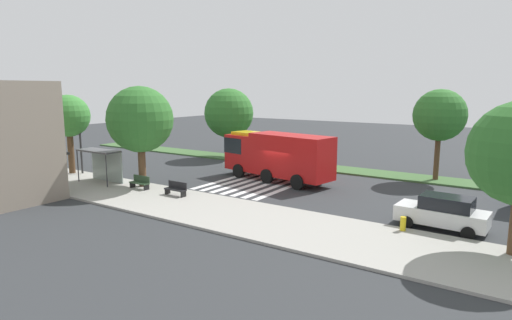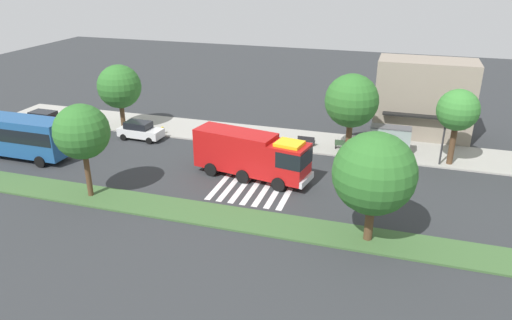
{
  "view_description": "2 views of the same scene",
  "coord_description": "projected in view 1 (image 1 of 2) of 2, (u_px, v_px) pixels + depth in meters",
  "views": [
    {
      "loc": [
        -16.1,
        27.27,
        7.08
      ],
      "look_at": [
        1.67,
        0.96,
        1.77
      ],
      "focal_mm": 30.01,
      "sensor_mm": 36.0,
      "label": 1
    },
    {
      "loc": [
        11.68,
        -34.09,
        16.3
      ],
      "look_at": [
        1.0,
        0.03,
        1.3
      ],
      "focal_mm": 33.77,
      "sensor_mm": 36.0,
      "label": 2
    }
  ],
  "objects": [
    {
      "name": "bus_stop_shelter",
      "position": [
        103.0,
        159.0,
        31.96
      ],
      "size": [
        3.5,
        1.4,
        2.46
      ],
      "color": "#4C4C51",
      "rests_on": "sidewalk"
    },
    {
      "name": "median_tree_far_west",
      "position": [
        440.0,
        115.0,
        32.29
      ],
      "size": [
        3.92,
        3.92,
        6.92
      ],
      "color": "#513823",
      "rests_on": "median_strip"
    },
    {
      "name": "fire_truck",
      "position": [
        274.0,
        154.0,
        33.07
      ],
      "size": [
        9.85,
        4.09,
        3.69
      ],
      "rotation": [
        0.0,
        0.0,
        -0.18
      ],
      "color": "#B71414",
      "rests_on": "ground_plane"
    },
    {
      "name": "bench_west_of_shelter",
      "position": [
        176.0,
        189.0,
        28.07
      ],
      "size": [
        1.6,
        0.5,
        0.9
      ],
      "color": "black",
      "rests_on": "sidewalk"
    },
    {
      "name": "median_tree_west",
      "position": [
        229.0,
        113.0,
        43.47
      ],
      "size": [
        5.0,
        5.0,
        6.98
      ],
      "color": "#513823",
      "rests_on": "median_strip"
    },
    {
      "name": "crosswalk",
      "position": [
        264.0,
        181.0,
        33.22
      ],
      "size": [
        5.85,
        10.57,
        0.01
      ],
      "color": "silver",
      "rests_on": "ground_plane"
    },
    {
      "name": "fire_hydrant",
      "position": [
        403.0,
        224.0,
        21.11
      ],
      "size": [
        0.28,
        0.28,
        0.7
      ],
      "primitive_type": "cylinder",
      "color": "gold",
      "rests_on": "sidewalk"
    },
    {
      "name": "sidewalk_tree_center",
      "position": [
        68.0,
        117.0,
        34.84
      ],
      "size": [
        3.42,
        3.42,
        6.46
      ],
      "color": "#513823",
      "rests_on": "sidewalk"
    },
    {
      "name": "sidewalk_tree_east",
      "position": [
        15.0,
        111.0,
        39.48
      ],
      "size": [
        4.78,
        4.78,
        7.29
      ],
      "color": "#513823",
      "rests_on": "sidewalk"
    },
    {
      "name": "ground_plane",
      "position": [
        281.0,
        183.0,
        32.34
      ],
      "size": [
        120.0,
        120.0,
        0.0
      ],
      "primitive_type": "plane",
      "color": "#2D3033"
    },
    {
      "name": "median_strip",
      "position": [
        323.0,
        168.0,
        38.35
      ],
      "size": [
        60.0,
        3.0,
        0.14
      ],
      "primitive_type": "cube",
      "color": "#3D6033",
      "rests_on": "ground_plane"
    },
    {
      "name": "parked_car_east",
      "position": [
        14.0,
        149.0,
        44.87
      ],
      "size": [
        4.45,
        2.2,
        1.66
      ],
      "rotation": [
        0.0,
        0.0,
        0.06
      ],
      "color": "navy",
      "rests_on": "ground_plane"
    },
    {
      "name": "parked_car_mid",
      "position": [
        443.0,
        212.0,
        21.61
      ],
      "size": [
        4.41,
        2.13,
        1.76
      ],
      "rotation": [
        0.0,
        0.0,
        -0.05
      ],
      "color": "silver",
      "rests_on": "ground_plane"
    },
    {
      "name": "street_lamp",
      "position": [
        80.0,
        131.0,
        34.91
      ],
      "size": [
        0.36,
        0.36,
        5.93
      ],
      "color": "#2D2D30",
      "rests_on": "sidewalk"
    },
    {
      "name": "bench_near_shelter",
      "position": [
        140.0,
        182.0,
        29.99
      ],
      "size": [
        1.6,
        0.5,
        0.9
      ],
      "color": "#2D472D",
      "rests_on": "sidewalk"
    },
    {
      "name": "sidewalk_tree_west",
      "position": [
        140.0,
        120.0,
        30.07
      ],
      "size": [
        4.66,
        4.66,
        7.14
      ],
      "color": "#513823",
      "rests_on": "sidewalk"
    },
    {
      "name": "sidewalk",
      "position": [
        206.0,
        209.0,
        25.18
      ],
      "size": [
        60.0,
        5.75,
        0.14
      ],
      "primitive_type": "cube",
      "color": "#9E9B93",
      "rests_on": "ground_plane"
    }
  ]
}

